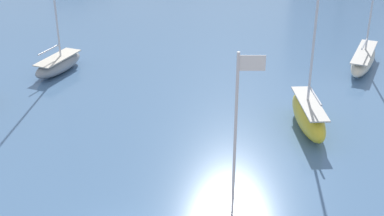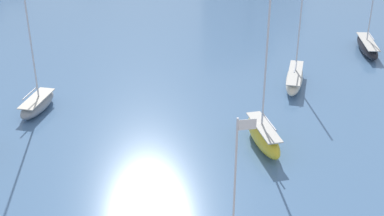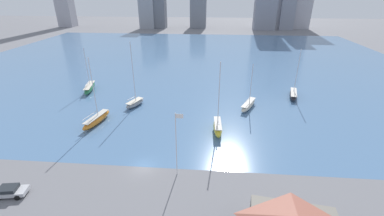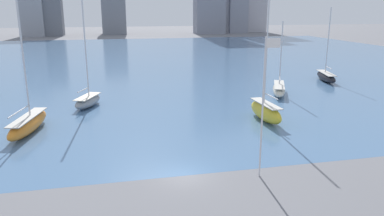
{
  "view_description": "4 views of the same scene",
  "coord_description": "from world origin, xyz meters",
  "px_view_note": "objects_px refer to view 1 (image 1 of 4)",
  "views": [
    {
      "loc": [
        3.98,
        -22.56,
        18.74
      ],
      "look_at": [
        4.07,
        8.91,
        3.65
      ],
      "focal_mm": 50.0,
      "sensor_mm": 36.0,
      "label": 1
    },
    {
      "loc": [
        -1.85,
        -28.11,
        25.98
      ],
      "look_at": [
        6.2,
        14.64,
        3.82
      ],
      "focal_mm": 50.0,
      "sensor_mm": 36.0,
      "label": 2
    },
    {
      "loc": [
        11.18,
        -34.51,
        27.62
      ],
      "look_at": [
        7.03,
        14.77,
        4.52
      ],
      "focal_mm": 24.0,
      "sensor_mm": 36.0,
      "label": 3
    },
    {
      "loc": [
        -5.54,
        -27.37,
        13.23
      ],
      "look_at": [
        2.75,
        9.41,
        3.08
      ],
      "focal_mm": 35.0,
      "sensor_mm": 36.0,
      "label": 4
    }
  ],
  "objects_px": {
    "flag_pole": "(234,157)",
    "sailboat_yellow": "(307,114)",
    "sailboat_gray": "(57,63)",
    "sailboat_cream": "(362,58)"
  },
  "relations": [
    {
      "from": "flag_pole",
      "to": "sailboat_yellow",
      "type": "relative_size",
      "value": 0.74
    },
    {
      "from": "sailboat_cream",
      "to": "sailboat_yellow",
      "type": "xyz_separation_m",
      "value": [
        -7.84,
        -12.8,
        0.34
      ]
    },
    {
      "from": "sailboat_yellow",
      "to": "sailboat_gray",
      "type": "distance_m",
      "value": 24.1
    },
    {
      "from": "sailboat_cream",
      "to": "sailboat_gray",
      "type": "relative_size",
      "value": 0.69
    },
    {
      "from": "flag_pole",
      "to": "sailboat_yellow",
      "type": "height_order",
      "value": "sailboat_yellow"
    },
    {
      "from": "flag_pole",
      "to": "sailboat_cream",
      "type": "relative_size",
      "value": 0.99
    },
    {
      "from": "sailboat_cream",
      "to": "sailboat_yellow",
      "type": "bearing_deg",
      "value": -97.16
    },
    {
      "from": "sailboat_cream",
      "to": "sailboat_gray",
      "type": "bearing_deg",
      "value": -153.15
    },
    {
      "from": "flag_pole",
      "to": "sailboat_gray",
      "type": "bearing_deg",
      "value": 119.51
    },
    {
      "from": "sailboat_yellow",
      "to": "sailboat_gray",
      "type": "bearing_deg",
      "value": 148.71
    }
  ]
}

